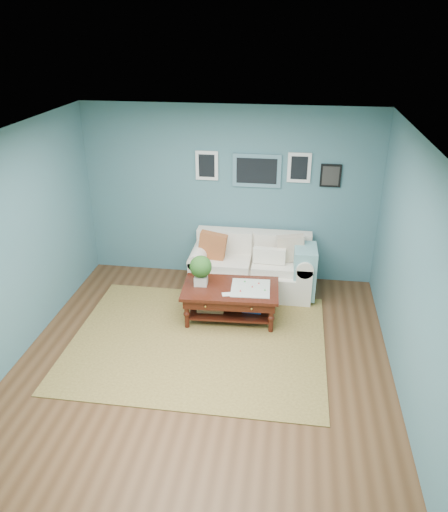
# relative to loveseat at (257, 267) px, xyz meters

# --- Properties ---
(room_shell) EXTENTS (5.00, 5.02, 2.70)m
(room_shell) POSITION_rel_loveseat_xyz_m (-0.48, -1.97, 0.97)
(room_shell) COLOR brown
(room_shell) RESTS_ON ground
(area_rug) EXTENTS (3.25, 2.60, 0.01)m
(area_rug) POSITION_rel_loveseat_xyz_m (-0.64, -1.50, -0.38)
(area_rug) COLOR brown
(area_rug) RESTS_ON ground
(loveseat) EXTENTS (1.86, 0.84, 0.95)m
(loveseat) POSITION_rel_loveseat_xyz_m (0.00, 0.00, 0.00)
(loveseat) COLOR white
(loveseat) RESTS_ON ground
(coffee_table) EXTENTS (1.33, 0.82, 0.91)m
(coffee_table) POSITION_rel_loveseat_xyz_m (-0.36, -0.88, 0.02)
(coffee_table) COLOR black
(coffee_table) RESTS_ON ground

